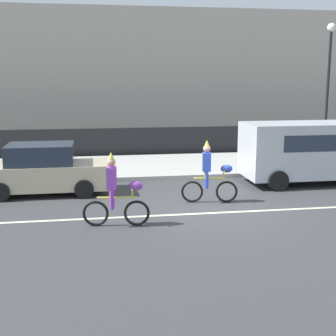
{
  "coord_description": "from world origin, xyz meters",
  "views": [
    {
      "loc": [
        -3.34,
        -12.8,
        3.74
      ],
      "look_at": [
        -1.06,
        1.2,
        1.0
      ],
      "focal_mm": 50.0,
      "sensor_mm": 36.0,
      "label": 1
    }
  ],
  "objects": [
    {
      "name": "parade_cyclist_cobalt",
      "position": [
        0.14,
        0.64,
        0.84
      ],
      "size": [
        1.71,
        0.53,
        1.92
      ],
      "color": "black",
      "rests_on": "ground"
    },
    {
      "name": "parked_car_beige",
      "position": [
        -4.94,
        2.61,
        0.78
      ],
      "size": [
        4.1,
        1.92,
        1.64
      ],
      "color": "beige",
      "rests_on": "ground"
    },
    {
      "name": "ground_plane",
      "position": [
        0.0,
        0.0,
        0.0
      ],
      "size": [
        80.0,
        80.0,
        0.0
      ],
      "primitive_type": "plane",
      "color": "#38383A"
    },
    {
      "name": "fence_line",
      "position": [
        0.0,
        9.4,
        0.7
      ],
      "size": [
        40.0,
        0.08,
        1.4
      ],
      "primitive_type": "cube",
      "color": "black",
      "rests_on": "ground"
    },
    {
      "name": "sidewalk_curb",
      "position": [
        0.0,
        6.5,
        0.07
      ],
      "size": [
        60.0,
        5.0,
        0.15
      ],
      "primitive_type": "cube",
      "color": "#ADAAA3",
      "rests_on": "ground"
    },
    {
      "name": "building_backdrop",
      "position": [
        0.47,
        18.0,
        3.82
      ],
      "size": [
        28.0,
        8.0,
        7.64
      ],
      "primitive_type": "cube",
      "color": "#B2A899",
      "rests_on": "ground"
    },
    {
      "name": "street_lamp_post",
      "position": [
        6.76,
        6.27,
        3.99
      ],
      "size": [
        0.36,
        0.36,
        5.86
      ],
      "color": "black",
      "rests_on": "sidewalk_curb"
    },
    {
      "name": "road_centre_line",
      "position": [
        0.0,
        -0.5,
        0.0
      ],
      "size": [
        36.0,
        0.14,
        0.01
      ],
      "primitive_type": "cube",
      "color": "beige",
      "rests_on": "ground"
    },
    {
      "name": "parked_van_silver",
      "position": [
        4.54,
        2.7,
        1.28
      ],
      "size": [
        5.0,
        2.22,
        2.18
      ],
      "color": "silver",
      "rests_on": "ground"
    },
    {
      "name": "parade_cyclist_purple",
      "position": [
        -2.78,
        -1.22,
        0.84
      ],
      "size": [
        1.72,
        0.51,
        1.92
      ],
      "color": "black",
      "rests_on": "ground"
    }
  ]
}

